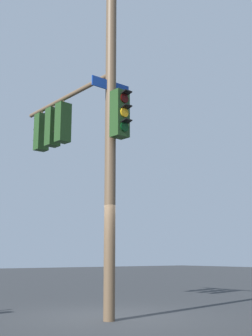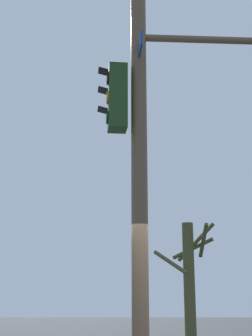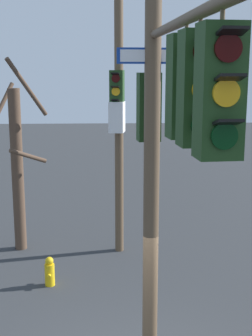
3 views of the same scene
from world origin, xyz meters
name	(u,v)px [view 1 (image 1 of 3)]	position (x,y,z in m)	size (l,w,h in m)	color
ground_plane	(110,317)	(0.00, 0.00, 0.00)	(80.00, 80.00, 0.00)	#2F3134
main_signal_pole_assembly	(85,106)	(0.40, 0.53, 5.06)	(4.78, 3.62, 9.45)	brown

